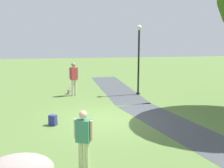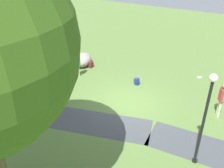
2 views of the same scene
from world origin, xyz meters
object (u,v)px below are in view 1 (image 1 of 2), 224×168
(lamp_post, at_px, (139,52))
(handbag_on_grass, at_px, (70,91))
(spare_backpack_on_lawn, at_px, (53,120))
(man_near_boulder, at_px, (84,136))
(woman_with_handbag, at_px, (74,76))
(backpack_by_boulder, at_px, (22,168))

(lamp_post, distance_m, handbag_on_grass, 4.40)
(spare_backpack_on_lawn, bearing_deg, man_near_boulder, 16.12)
(woman_with_handbag, xyz_separation_m, backpack_by_boulder, (8.56, -1.28, -0.87))
(lamp_post, distance_m, spare_backpack_on_lawn, 6.68)
(backpack_by_boulder, bearing_deg, woman_with_handbag, 171.49)
(woman_with_handbag, xyz_separation_m, handbag_on_grass, (-0.48, -0.26, -0.92))
(woman_with_handbag, bearing_deg, spare_backpack_on_lawn, -9.26)
(man_near_boulder, relative_size, backpack_by_boulder, 4.01)
(man_near_boulder, bearing_deg, lamp_post, 158.80)
(handbag_on_grass, bearing_deg, lamp_post, 80.66)
(lamp_post, relative_size, handbag_on_grass, 10.45)
(handbag_on_grass, height_order, backpack_by_boulder, backpack_by_boulder)
(lamp_post, bearing_deg, man_near_boulder, -21.20)
(handbag_on_grass, relative_size, backpack_by_boulder, 0.90)
(woman_with_handbag, bearing_deg, backpack_by_boulder, -8.51)
(lamp_post, bearing_deg, spare_backpack_on_lawn, -42.67)
(man_near_boulder, distance_m, handbag_on_grass, 9.00)
(lamp_post, height_order, woman_with_handbag, lamp_post)
(lamp_post, relative_size, spare_backpack_on_lawn, 9.44)
(lamp_post, relative_size, woman_with_handbag, 2.09)
(lamp_post, height_order, backpack_by_boulder, lamp_post)
(woman_with_handbag, height_order, spare_backpack_on_lawn, woman_with_handbag)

